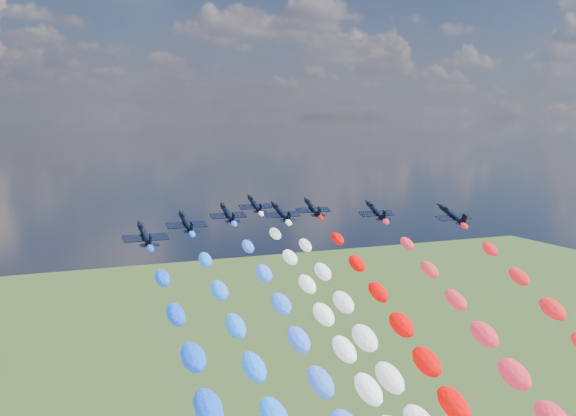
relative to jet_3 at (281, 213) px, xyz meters
name	(u,v)px	position (x,y,z in m)	size (l,w,h in m)	color
jet_0	(145,235)	(-34.61, -19.04, 0.00)	(8.23, 11.04, 2.43)	black
jet_1	(186,222)	(-23.61, -6.67, 0.00)	(8.23, 11.04, 2.43)	black
jet_2	(228,213)	(-11.42, 3.36, 0.00)	(8.23, 11.04, 2.43)	black
jet_3	(281,213)	(0.00, 0.00, 0.00)	(8.23, 11.04, 2.43)	black
jet_4	(255,205)	(-0.09, 16.38, 0.00)	(8.23, 11.04, 2.43)	black
jet_5	(312,208)	(9.99, 4.66, 0.00)	(8.23, 11.04, 2.43)	black
jet_6	(376,211)	(20.59, -6.65, 0.00)	(8.23, 11.04, 2.43)	black
jet_7	(452,215)	(32.58, -18.83, 0.00)	(8.23, 11.04, 2.43)	black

